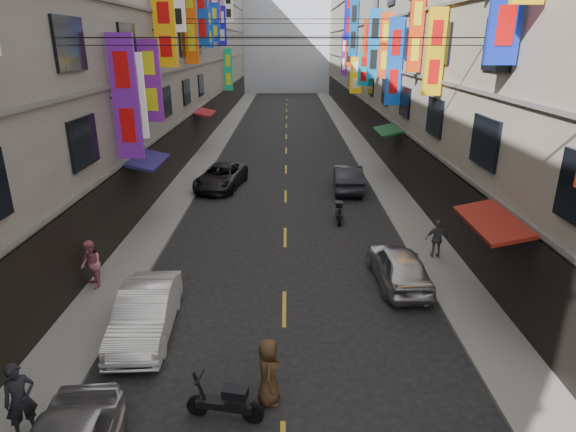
{
  "coord_description": "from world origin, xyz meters",
  "views": [
    {
      "loc": [
        0.1,
        4.49,
        8.03
      ],
      "look_at": [
        0.11,
        13.89,
        4.64
      ],
      "focal_mm": 30.0,
      "sensor_mm": 36.0,
      "label": 1
    }
  ],
  "objects_px": {
    "car_left_mid": "(146,312)",
    "pedestrian_rfar": "(437,239)",
    "car_left_far": "(221,177)",
    "car_right_far": "(348,178)",
    "pedestrian_lnear": "(20,400)",
    "pedestrian_lfar": "(91,264)",
    "pedestrian_crossing": "(269,372)",
    "scooter_far_right": "(339,212)",
    "car_right_mid": "(399,266)",
    "scooter_crossing": "(226,403)"
  },
  "relations": [
    {
      "from": "pedestrian_lfar",
      "to": "pedestrian_crossing",
      "type": "distance_m",
      "value": 8.31
    },
    {
      "from": "scooter_crossing",
      "to": "car_right_far",
      "type": "relative_size",
      "value": 0.4
    },
    {
      "from": "scooter_far_right",
      "to": "car_left_far",
      "type": "bearing_deg",
      "value": -37.92
    },
    {
      "from": "car_left_far",
      "to": "scooter_crossing",
      "type": "bearing_deg",
      "value": -72.81
    },
    {
      "from": "car_right_far",
      "to": "pedestrian_rfar",
      "type": "height_order",
      "value": "pedestrian_rfar"
    },
    {
      "from": "pedestrian_crossing",
      "to": "car_left_mid",
      "type": "bearing_deg",
      "value": 50.33
    },
    {
      "from": "scooter_crossing",
      "to": "scooter_far_right",
      "type": "bearing_deg",
      "value": -6.29
    },
    {
      "from": "car_right_mid",
      "to": "pedestrian_rfar",
      "type": "relative_size",
      "value": 2.63
    },
    {
      "from": "pedestrian_rfar",
      "to": "car_left_mid",
      "type": "bearing_deg",
      "value": 29.09
    },
    {
      "from": "scooter_crossing",
      "to": "pedestrian_rfar",
      "type": "distance_m",
      "value": 11.14
    },
    {
      "from": "car_right_far",
      "to": "pedestrian_lfar",
      "type": "distance_m",
      "value": 15.71
    },
    {
      "from": "pedestrian_crossing",
      "to": "pedestrian_rfar",
      "type": "bearing_deg",
      "value": -39.73
    },
    {
      "from": "pedestrian_lnear",
      "to": "pedestrian_crossing",
      "type": "distance_m",
      "value": 5.28
    },
    {
      "from": "pedestrian_crossing",
      "to": "car_left_far",
      "type": "bearing_deg",
      "value": 9.3
    },
    {
      "from": "car_right_far",
      "to": "pedestrian_lnear",
      "type": "bearing_deg",
      "value": 67.49
    },
    {
      "from": "scooter_far_right",
      "to": "pedestrian_lfar",
      "type": "relative_size",
      "value": 1.07
    },
    {
      "from": "scooter_crossing",
      "to": "car_right_mid",
      "type": "height_order",
      "value": "car_right_mid"
    },
    {
      "from": "car_right_mid",
      "to": "pedestrian_lfar",
      "type": "xyz_separation_m",
      "value": [
        -10.56,
        -0.47,
        0.28
      ]
    },
    {
      "from": "car_left_far",
      "to": "pedestrian_rfar",
      "type": "bearing_deg",
      "value": -36.37
    },
    {
      "from": "car_right_mid",
      "to": "pedestrian_lnear",
      "type": "bearing_deg",
      "value": 33.73
    },
    {
      "from": "scooter_far_right",
      "to": "pedestrian_rfar",
      "type": "distance_m",
      "value": 5.55
    },
    {
      "from": "scooter_crossing",
      "to": "car_right_far",
      "type": "bearing_deg",
      "value": -4.8
    },
    {
      "from": "car_right_mid",
      "to": "pedestrian_crossing",
      "type": "height_order",
      "value": "pedestrian_crossing"
    },
    {
      "from": "car_left_far",
      "to": "pedestrian_lfar",
      "type": "bearing_deg",
      "value": -93.13
    },
    {
      "from": "scooter_crossing",
      "to": "car_right_mid",
      "type": "distance_m",
      "value": 8.39
    },
    {
      "from": "car_right_far",
      "to": "pedestrian_rfar",
      "type": "relative_size",
      "value": 2.9
    },
    {
      "from": "car_right_mid",
      "to": "car_right_far",
      "type": "relative_size",
      "value": 0.91
    },
    {
      "from": "pedestrian_lfar",
      "to": "pedestrian_rfar",
      "type": "height_order",
      "value": "pedestrian_lfar"
    },
    {
      "from": "car_right_far",
      "to": "pedestrian_lnear",
      "type": "xyz_separation_m",
      "value": [
        -9.09,
        -18.58,
        0.26
      ]
    },
    {
      "from": "car_right_mid",
      "to": "pedestrian_lnear",
      "type": "distance_m",
      "value": 11.84
    },
    {
      "from": "scooter_far_right",
      "to": "car_left_mid",
      "type": "relative_size",
      "value": 0.43
    },
    {
      "from": "car_left_mid",
      "to": "pedestrian_lfar",
      "type": "relative_size",
      "value": 2.51
    },
    {
      "from": "car_left_mid",
      "to": "pedestrian_lfar",
      "type": "bearing_deg",
      "value": 130.57
    },
    {
      "from": "car_right_mid",
      "to": "car_right_far",
      "type": "distance_m",
      "value": 11.53
    },
    {
      "from": "pedestrian_lnear",
      "to": "pedestrian_rfar",
      "type": "xyz_separation_m",
      "value": [
        11.42,
        9.04,
        -0.1
      ]
    },
    {
      "from": "pedestrian_lfar",
      "to": "scooter_far_right",
      "type": "bearing_deg",
      "value": 90.54
    },
    {
      "from": "car_left_far",
      "to": "pedestrian_lfar",
      "type": "distance_m",
      "value": 12.75
    },
    {
      "from": "scooter_crossing",
      "to": "car_left_mid",
      "type": "xyz_separation_m",
      "value": [
        -2.73,
        3.42,
        0.26
      ]
    },
    {
      "from": "car_left_mid",
      "to": "pedestrian_lfar",
      "type": "height_order",
      "value": "pedestrian_lfar"
    },
    {
      "from": "car_right_mid",
      "to": "pedestrian_lnear",
      "type": "xyz_separation_m",
      "value": [
        -9.51,
        -7.05,
        0.3
      ]
    },
    {
      "from": "car_left_mid",
      "to": "pedestrian_lnear",
      "type": "height_order",
      "value": "pedestrian_lnear"
    },
    {
      "from": "car_left_mid",
      "to": "car_right_far",
      "type": "bearing_deg",
      "value": 58.94
    },
    {
      "from": "car_left_far",
      "to": "car_right_far",
      "type": "bearing_deg",
      "value": 5.98
    },
    {
      "from": "pedestrian_lnear",
      "to": "pedestrian_crossing",
      "type": "height_order",
      "value": "pedestrian_lnear"
    },
    {
      "from": "pedestrian_lnear",
      "to": "pedestrian_lfar",
      "type": "height_order",
      "value": "pedestrian_lnear"
    },
    {
      "from": "car_right_far",
      "to": "scooter_far_right",
      "type": "bearing_deg",
      "value": 82.33
    },
    {
      "from": "car_right_far",
      "to": "pedestrian_crossing",
      "type": "relative_size",
      "value": 2.62
    },
    {
      "from": "car_left_mid",
      "to": "pedestrian_rfar",
      "type": "bearing_deg",
      "value": 23.5
    },
    {
      "from": "car_right_far",
      "to": "pedestrian_crossing",
      "type": "bearing_deg",
      "value": 80.93
    },
    {
      "from": "scooter_crossing",
      "to": "car_left_mid",
      "type": "bearing_deg",
      "value": 48.85
    }
  ]
}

